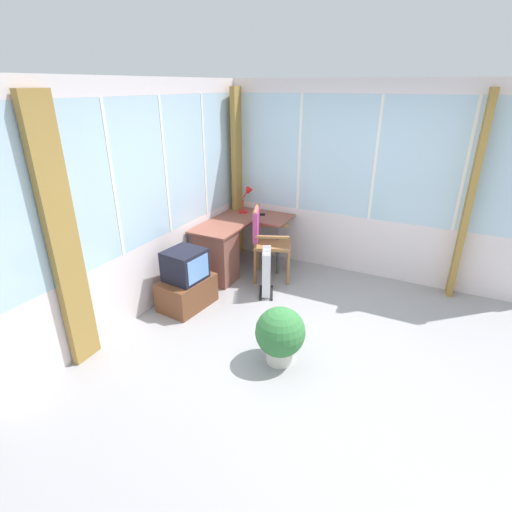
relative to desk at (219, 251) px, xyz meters
name	(u,v)px	position (x,y,z in m)	size (l,w,h in m)	color
ground	(316,353)	(-0.95, -1.72, -0.43)	(4.99, 5.09, 0.06)	#969396
north_window_panel	(143,203)	(-0.95, 0.36, 0.87)	(3.99, 0.07, 2.54)	silver
east_window_panel	(373,184)	(1.07, -1.72, 0.87)	(0.07, 4.09, 2.54)	silver
curtain_north_left	(63,241)	(-2.05, 0.28, 0.82)	(0.29, 0.07, 2.44)	olive
curtain_corner	(238,176)	(0.94, 0.23, 0.82)	(0.29, 0.07, 2.44)	olive
curtain_east_far	(469,200)	(0.99, -2.85, 0.82)	(0.29, 0.07, 2.44)	olive
desk	(219,251)	(0.00, 0.00, 0.00)	(1.33, 0.99, 0.73)	brown
desk_lamp	(249,195)	(0.83, -0.01, 0.58)	(0.22, 0.19, 0.39)	red
tv_remote	(260,214)	(0.75, -0.24, 0.34)	(0.04, 0.15, 0.02)	black
wooden_armchair	(263,234)	(0.31, -0.51, 0.23)	(0.63, 0.63, 0.99)	#9A693C
tv_on_stand	(187,282)	(-0.81, -0.04, -0.08)	(0.68, 0.50, 0.72)	brown
space_heater	(266,271)	(-0.10, -0.75, -0.09)	(0.41, 0.30, 0.61)	silver
potted_plant	(280,334)	(-1.26, -1.45, -0.09)	(0.48, 0.48, 0.57)	beige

